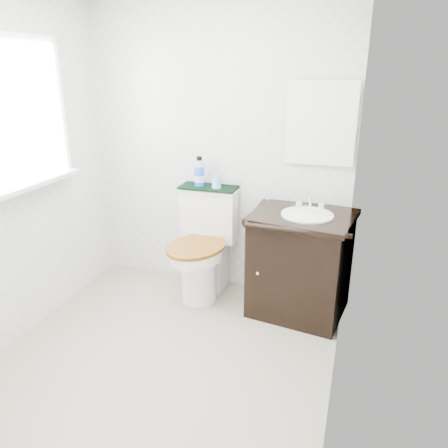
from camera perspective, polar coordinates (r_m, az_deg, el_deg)
The scene contains 13 objects.
floor at distance 3.10m, azimuth -7.99°, elevation -17.07°, with size 2.40×2.40×0.00m, color #ADA88C.
wall_back at distance 3.65m, azimuth -0.75°, elevation 9.63°, with size 2.40×2.40×0.00m, color silver.
wall_left at distance 3.21m, azimuth -27.23°, elevation 5.93°, with size 2.40×2.40×0.00m, color silver.
wall_right at distance 2.30m, azimuth 16.07°, elevation 2.51°, with size 2.40×2.40×0.00m, color silver.
window at distance 3.31m, azimuth -24.81°, elevation 12.89°, with size 0.02×0.70×0.90m, color white.
mirror at distance 3.42m, azimuth 12.51°, elevation 12.69°, with size 0.50×0.02×0.60m, color silver.
toilet at distance 3.69m, azimuth -2.60°, elevation -3.47°, with size 0.52×0.69×0.90m.
vanity at distance 3.44m, azimuth 9.97°, elevation -4.80°, with size 0.82×0.73×0.92m.
trash_bin at distance 3.73m, azimuth 5.20°, elevation -7.07°, with size 0.26×0.23×0.32m.
towel at distance 3.63m, azimuth -2.03°, elevation 4.81°, with size 0.48×0.22×0.02m, color black.
mouthwash_bottle at distance 3.63m, azimuth -3.23°, elevation 6.77°, with size 0.08×0.08×0.24m.
cup at distance 3.57m, azimuth -0.99°, elevation 5.53°, with size 0.08×0.08×0.10m, color #80ABD3.
soap_bar at distance 3.42m, azimuth 9.66°, elevation 2.24°, with size 0.07×0.05×0.02m, color teal.
Camera 1 is at (1.14, -2.20, 1.87)m, focal length 35.00 mm.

